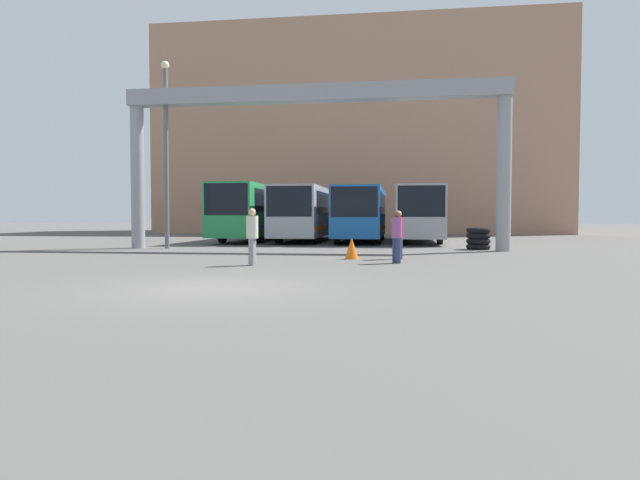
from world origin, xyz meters
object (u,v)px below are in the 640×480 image
(tire_stack, at_px, (478,239))
(pedestrian_mid_left, at_px, (398,233))
(lamp_post, at_px, (166,147))
(bus_slot_2, at_px, (361,211))
(bus_slot_1, at_px, (308,211))
(pedestrian_near_center, at_px, (252,235))
(bus_slot_3, at_px, (418,211))
(pedestrian_far_center, at_px, (397,235))
(traffic_cone, at_px, (352,248))
(bus_slot_0, at_px, (257,210))

(tire_stack, bearing_deg, pedestrian_mid_left, -119.50)
(tire_stack, xyz_separation_m, lamp_post, (-13.82, -1.15, 4.07))
(bus_slot_2, xyz_separation_m, tire_stack, (5.59, -6.73, -1.24))
(bus_slot_1, relative_size, bus_slot_2, 1.17)
(bus_slot_1, distance_m, pedestrian_near_center, 16.83)
(bus_slot_3, relative_size, pedestrian_near_center, 7.23)
(pedestrian_near_center, height_order, pedestrian_far_center, pedestrian_near_center)
(bus_slot_3, height_order, lamp_post, lamp_post)
(bus_slot_2, height_order, traffic_cone, bus_slot_2)
(lamp_post, bearing_deg, pedestrian_mid_left, -25.49)
(traffic_cone, xyz_separation_m, lamp_post, (-8.80, 5.17, 4.18))
(traffic_cone, xyz_separation_m, tire_stack, (5.02, 6.32, 0.11))
(pedestrian_near_center, xyz_separation_m, traffic_cone, (2.71, 2.87, -0.53))
(bus_slot_1, bearing_deg, lamp_post, -119.97)
(pedestrian_mid_left, xyz_separation_m, traffic_cone, (-1.57, -0.23, -0.51))
(bus_slot_2, height_order, lamp_post, lamp_post)
(pedestrian_near_center, height_order, pedestrian_mid_left, pedestrian_near_center)
(bus_slot_3, xyz_separation_m, pedestrian_far_center, (-1.08, -15.64, -0.87))
(pedestrian_mid_left, xyz_separation_m, tire_stack, (3.45, 6.09, -0.39))
(bus_slot_0, bearing_deg, tire_stack, -33.25)
(bus_slot_3, height_order, traffic_cone, bus_slot_3)
(pedestrian_far_center, xyz_separation_m, lamp_post, (-10.33, 6.68, 3.68))
(traffic_cone, distance_m, lamp_post, 11.03)
(bus_slot_0, distance_m, lamp_post, 9.57)
(bus_slot_2, xyz_separation_m, pedestrian_far_center, (2.11, -14.55, -0.85))
(bus_slot_2, distance_m, pedestrian_far_center, 14.73)
(pedestrian_mid_left, bearing_deg, lamp_post, 111.19)
(bus_slot_3, xyz_separation_m, lamp_post, (-11.41, -8.96, 2.81))
(bus_slot_3, xyz_separation_m, tire_stack, (2.41, -7.82, -1.26))
(bus_slot_2, distance_m, traffic_cone, 13.13)
(pedestrian_near_center, bearing_deg, pedestrian_mid_left, 127.44)
(bus_slot_0, height_order, bus_slot_1, bus_slot_0)
(pedestrian_mid_left, bearing_deg, traffic_cone, 144.93)
(bus_slot_1, bearing_deg, pedestrian_far_center, -71.06)
(pedestrian_mid_left, distance_m, traffic_cone, 1.67)
(traffic_cone, bearing_deg, bus_slot_2, 92.54)
(bus_slot_0, xyz_separation_m, pedestrian_far_center, (8.47, -15.66, -0.97))
(pedestrian_far_center, distance_m, lamp_post, 12.84)
(bus_slot_0, relative_size, lamp_post, 1.47)
(pedestrian_mid_left, relative_size, tire_stack, 1.58)
(bus_slot_1, xyz_separation_m, bus_slot_2, (3.18, -0.86, -0.03))
(pedestrian_far_center, distance_m, pedestrian_mid_left, 1.73)
(bus_slot_2, height_order, pedestrian_mid_left, bus_slot_2)
(bus_slot_1, xyz_separation_m, lamp_post, (-5.04, -8.74, 2.80))
(bus_slot_0, xyz_separation_m, pedestrian_near_center, (4.23, -17.03, -0.94))
(bus_slot_1, distance_m, bus_slot_2, 3.30)
(bus_slot_0, distance_m, pedestrian_near_center, 17.57)
(bus_slot_0, relative_size, traffic_cone, 16.79)
(pedestrian_mid_left, bearing_deg, bus_slot_3, 42.42)
(pedestrian_mid_left, height_order, traffic_cone, pedestrian_mid_left)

